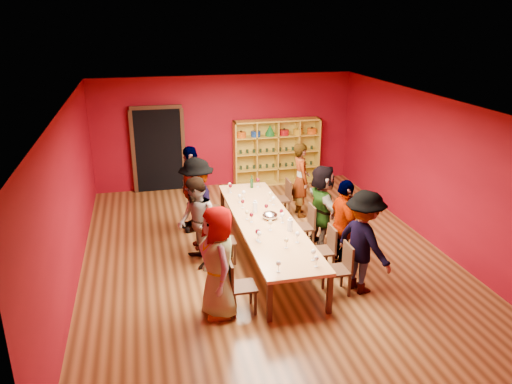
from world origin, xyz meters
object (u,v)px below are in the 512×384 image
wine_bottle (252,183)px  chair_person_right_1 (326,247)px  person_right_1 (344,226)px  chair_person_right_2 (306,224)px  person_left_0 (218,262)px  chair_person_right_4 (284,196)px  chair_person_left_2 (220,238)px  person_right_0 (364,242)px  spittoon_bowl (270,215)px  shelving_unit (276,149)px  person_left_2 (196,223)px  person_right_2 (322,206)px  person_left_4 (191,188)px  chair_person_left_4 (207,206)px  chair_person_right_0 (341,266)px  chair_person_left_0 (238,284)px  tasting_table (266,223)px  chair_person_left_3 (214,223)px  person_left_3 (198,204)px  person_right_4 (301,180)px

wine_bottle → chair_person_right_1: bearing=-75.1°
person_right_1 → chair_person_right_2: person_right_1 is taller
person_left_0 → chair_person_right_4: bearing=143.2°
chair_person_left_2 → chair_person_right_4: (1.82, 1.94, 0.00)m
person_right_0 → spittoon_bowl: 2.06m
shelving_unit → person_left_2: (-2.74, -4.38, -0.12)m
person_right_2 → person_left_2: bearing=93.1°
person_right_2 → chair_person_right_4: 1.71m
chair_person_right_2 → person_left_4: bearing=146.8°
chair_person_left_4 → chair_person_right_2: same height
chair_person_right_0 → person_right_0: 0.55m
chair_person_right_4 → person_right_2: bearing=-78.8°
chair_person_left_0 → person_left_2: (-0.43, 1.72, 0.37)m
tasting_table → chair_person_left_3: (-0.91, 0.70, -0.20)m
person_right_2 → wine_bottle: size_ratio=5.90×
chair_person_left_2 → spittoon_bowl: spittoon_bowl is taller
chair_person_left_2 → person_left_3: person_left_3 is taller
shelving_unit → chair_person_left_3: 4.32m
person_right_1 → person_right_4: bearing=-2.7°
chair_person_right_1 → chair_person_right_2: (0.00, 1.11, 0.00)m
chair_person_left_4 → person_right_2: 2.59m
person_left_4 → person_right_1: size_ratio=1.08×
person_left_3 → person_right_2: size_ratio=1.10×
chair_person_right_2 → person_right_2: size_ratio=0.52×
person_left_3 → person_left_4: bearing=172.7°
wine_bottle → person_left_0: bearing=-110.2°
person_right_0 → spittoon_bowl: size_ratio=6.03×
chair_person_right_1 → chair_person_left_2: bearing=155.8°
person_left_2 → wine_bottle: bearing=133.7°
chair_person_left_3 → person_right_1: (2.14, -1.58, 0.38)m
shelving_unit → person_right_2: 4.09m
person_right_1 → chair_person_right_4: 2.80m
person_right_0 → spittoon_bowl: person_right_0 is taller
chair_person_left_0 → person_left_4: person_left_4 is taller
chair_person_left_3 → chair_person_left_4: same height
person_left_3 → person_right_1: (2.46, -1.58, -0.06)m
shelving_unit → person_left_3: person_left_3 is taller
chair_person_right_2 → chair_person_right_4: 1.64m
shelving_unit → person_right_0: (-0.11, -5.93, -0.08)m
chair_person_right_0 → chair_person_left_2: bearing=139.5°
chair_person_left_2 → person_right_1: size_ratio=0.51×
person_right_1 → chair_person_left_4: bearing=39.3°
chair_person_left_3 → person_left_3: bearing=180.0°
shelving_unit → chair_person_left_2: shelving_unit is taller
chair_person_right_0 → person_right_0: person_right_0 is taller
tasting_table → person_right_1: bearing=-35.5°
chair_person_right_4 → spittoon_bowl: bearing=-114.1°
chair_person_left_3 → chair_person_right_2: size_ratio=1.00×
tasting_table → chair_person_right_4: chair_person_right_4 is taller
shelving_unit → chair_person_right_2: shelving_unit is taller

